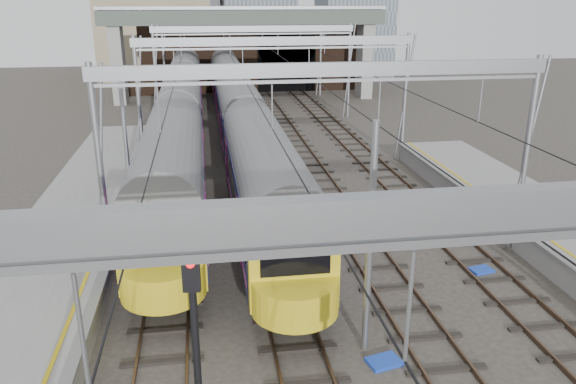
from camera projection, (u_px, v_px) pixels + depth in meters
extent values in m
cube|color=gray|center=(10.00, 354.00, 15.78)|extent=(4.20, 55.00, 1.10)
cube|color=slate|center=(83.00, 332.00, 15.91)|extent=(0.35, 55.00, 0.12)
cube|color=gold|center=(64.00, 332.00, 15.82)|extent=(0.12, 55.00, 0.01)
cube|color=#4C3828|center=(163.00, 207.00, 28.10)|extent=(0.08, 80.00, 0.16)
cube|color=#4C3828|center=(192.00, 206.00, 28.31)|extent=(0.08, 80.00, 0.16)
cube|color=black|center=(177.00, 208.00, 28.23)|extent=(2.40, 80.00, 0.14)
cube|color=#4C3828|center=(242.00, 203.00, 28.67)|extent=(0.08, 80.00, 0.16)
cube|color=#4C3828|center=(270.00, 202.00, 28.88)|extent=(0.08, 80.00, 0.16)
cube|color=black|center=(256.00, 204.00, 28.80)|extent=(2.40, 80.00, 0.14)
cube|color=#4C3828|center=(319.00, 199.00, 29.24)|extent=(0.08, 80.00, 0.16)
cube|color=#4C3828|center=(346.00, 198.00, 29.45)|extent=(0.08, 80.00, 0.16)
cube|color=black|center=(332.00, 200.00, 29.37)|extent=(2.40, 80.00, 0.14)
cube|color=#4C3828|center=(393.00, 195.00, 29.82)|extent=(0.08, 80.00, 0.16)
cube|color=#4C3828|center=(418.00, 194.00, 30.02)|extent=(0.08, 80.00, 0.16)
cube|color=black|center=(405.00, 196.00, 29.94)|extent=(2.40, 80.00, 0.14)
cube|color=gray|center=(570.00, 204.00, 6.99)|extent=(16.80, 0.28, 0.50)
cylinder|color=gray|center=(101.00, 176.00, 20.07)|extent=(0.24, 0.24, 8.00)
cylinder|color=gray|center=(526.00, 157.00, 22.41)|extent=(0.24, 0.24, 8.00)
cube|color=gray|center=(327.00, 69.00, 20.06)|extent=(16.80, 0.28, 0.50)
cylinder|color=gray|center=(139.00, 105.00, 33.15)|extent=(0.24, 0.24, 8.00)
cylinder|color=gray|center=(405.00, 98.00, 35.49)|extent=(0.24, 0.24, 8.00)
cube|color=gray|center=(276.00, 41.00, 33.14)|extent=(16.80, 0.28, 0.50)
cylinder|color=gray|center=(156.00, 75.00, 46.22)|extent=(0.24, 0.24, 8.00)
cylinder|color=gray|center=(349.00, 71.00, 48.56)|extent=(0.24, 0.24, 8.00)
cube|color=gray|center=(254.00, 29.00, 46.21)|extent=(16.80, 0.28, 0.50)
cylinder|color=gray|center=(164.00, 60.00, 57.43)|extent=(0.24, 0.24, 8.00)
cylinder|color=gray|center=(321.00, 57.00, 59.77)|extent=(0.24, 0.24, 8.00)
cube|color=gray|center=(243.00, 23.00, 57.42)|extent=(16.80, 0.28, 0.50)
cube|color=black|center=(170.00, 99.00, 26.43)|extent=(0.03, 80.00, 0.03)
cube|color=black|center=(254.00, 97.00, 27.00)|extent=(0.03, 80.00, 0.03)
cube|color=black|center=(335.00, 95.00, 27.57)|extent=(0.03, 80.00, 0.03)
cube|color=black|center=(413.00, 93.00, 28.14)|extent=(0.03, 80.00, 0.03)
cube|color=#311F15|center=(259.00, 50.00, 62.46)|extent=(26.00, 2.00, 9.00)
cube|color=black|center=(287.00, 68.00, 62.55)|extent=(6.50, 0.10, 5.20)
cylinder|color=black|center=(287.00, 44.00, 61.70)|extent=(6.50, 0.10, 6.50)
cube|color=#311F15|center=(150.00, 81.00, 60.79)|extent=(6.00, 1.50, 3.00)
cube|color=gray|center=(118.00, 62.00, 54.92)|extent=(1.20, 2.50, 8.20)
cube|color=gray|center=(365.00, 58.00, 58.48)|extent=(1.20, 2.50, 8.20)
cube|color=#49534A|center=(244.00, 17.00, 55.35)|extent=(28.00, 3.00, 1.40)
cube|color=gray|center=(244.00, 8.00, 55.06)|extent=(28.00, 3.00, 0.30)
cube|color=gray|center=(214.00, 5.00, 86.56)|extent=(18.00, 14.00, 18.00)
cube|color=black|center=(233.00, 117.00, 47.94)|extent=(2.20, 65.08, 0.70)
cube|color=#121E41|center=(232.00, 95.00, 47.32)|extent=(2.79, 65.08, 2.50)
cylinder|color=slate|center=(231.00, 80.00, 46.91)|extent=(2.74, 64.58, 2.74)
cube|color=black|center=(232.00, 90.00, 47.19)|extent=(2.81, 63.88, 0.75)
cube|color=#CA3F88|center=(232.00, 103.00, 47.55)|extent=(2.81, 64.08, 0.12)
cube|color=gold|center=(294.00, 275.00, 16.82)|extent=(2.74, 0.60, 2.30)
cube|color=black|center=(295.00, 260.00, 16.47)|extent=(2.10, 0.08, 1.00)
cube|color=black|center=(184.00, 135.00, 41.85)|extent=(2.25, 49.97, 0.70)
cube|color=#121E41|center=(182.00, 109.00, 41.22)|extent=(2.87, 49.97, 2.56)
cylinder|color=slate|center=(181.00, 92.00, 40.80)|extent=(2.81, 49.47, 2.81)
cube|color=black|center=(182.00, 104.00, 41.09)|extent=(2.89, 48.77, 0.77)
cube|color=#CA3F88|center=(183.00, 119.00, 41.46)|extent=(2.89, 48.97, 0.12)
cube|color=gold|center=(162.00, 259.00, 17.78)|extent=(2.81, 0.60, 2.36)
cube|color=black|center=(160.00, 244.00, 17.42)|extent=(2.15, 0.08, 1.02)
cylinder|color=black|center=(197.00, 356.00, 12.43)|extent=(0.17, 0.17, 5.04)
cube|color=black|center=(191.00, 270.00, 11.54)|extent=(0.38, 0.22, 0.94)
sphere|color=red|center=(190.00, 264.00, 11.36)|extent=(0.19, 0.19, 0.19)
cube|color=blue|center=(268.00, 307.00, 19.14)|extent=(1.02, 0.90, 0.10)
cube|color=blue|center=(384.00, 362.00, 16.25)|extent=(1.07, 0.87, 0.11)
cube|color=blue|center=(481.00, 270.00, 21.73)|extent=(0.95, 0.75, 0.10)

